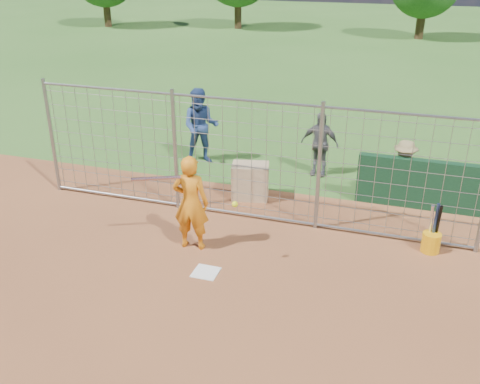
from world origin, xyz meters
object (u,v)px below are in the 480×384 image
(batter, at_px, (191,203))
(equipment_bin, at_px, (250,181))
(bystander_b, at_px, (320,144))
(bucket_with_bats, at_px, (431,240))
(bystander_a, at_px, (201,126))
(bystander_c, at_px, (403,172))

(batter, height_order, equipment_bin, batter)
(bystander_b, distance_m, bucket_with_bats, 4.07)
(bystander_a, distance_m, bystander_b, 3.06)
(batter, xyz_separation_m, bystander_a, (-1.45, 4.12, 0.06))
(equipment_bin, distance_m, bucket_with_bats, 4.05)
(equipment_bin, bearing_deg, bystander_c, 2.02)
(bystander_b, distance_m, equipment_bin, 2.22)
(bystander_c, relative_size, equipment_bin, 1.78)
(bystander_a, height_order, bystander_b, bystander_a)
(bystander_a, relative_size, equipment_bin, 2.44)
(batter, distance_m, bucket_with_bats, 4.47)
(bystander_a, bearing_deg, bystander_c, -24.14)
(bystander_a, xyz_separation_m, equipment_bin, (1.85, -1.71, -0.58))
(bystander_b, bearing_deg, bystander_c, -20.93)
(bystander_b, xyz_separation_m, bystander_c, (2.01, -0.98, -0.08))
(batter, height_order, bystander_a, bystander_a)
(bystander_c, distance_m, bucket_with_bats, 2.20)
(bystander_b, height_order, equipment_bin, bystander_b)
(bucket_with_bats, bearing_deg, equipment_bin, 162.56)
(batter, distance_m, bystander_b, 4.53)
(batter, distance_m, equipment_bin, 2.50)
(batter, relative_size, bystander_b, 1.15)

